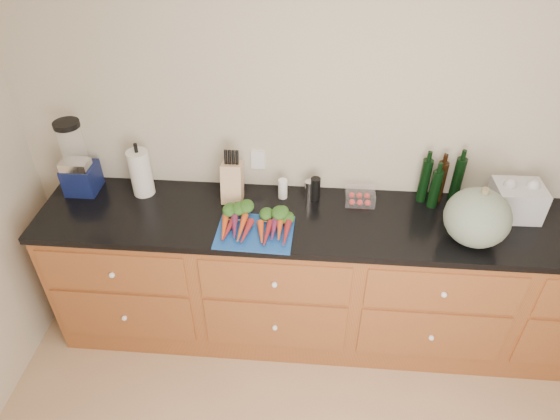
# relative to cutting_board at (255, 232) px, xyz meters

# --- Properties ---
(wall_back) EXTENTS (4.10, 0.05, 2.60)m
(wall_back) POSITION_rel_cutting_board_xyz_m (0.57, 0.48, 0.35)
(wall_back) COLOR beige
(wall_back) RESTS_ON ground
(cabinets) EXTENTS (3.60, 0.64, 0.90)m
(cabinets) POSITION_rel_cutting_board_xyz_m (0.57, 0.16, -0.49)
(cabinets) COLOR brown
(cabinets) RESTS_ON ground
(countertop) EXTENTS (3.64, 0.62, 0.04)m
(countertop) POSITION_rel_cutting_board_xyz_m (0.57, 0.16, -0.03)
(countertop) COLOR black
(countertop) RESTS_ON cabinets
(cutting_board) EXTENTS (0.42, 0.32, 0.01)m
(cutting_board) POSITION_rel_cutting_board_xyz_m (0.00, 0.00, 0.00)
(cutting_board) COLOR #15459A
(cutting_board) RESTS_ON countertop
(carrots) EXTENTS (0.40, 0.30, 0.06)m
(carrots) POSITION_rel_cutting_board_xyz_m (0.00, 0.05, 0.03)
(carrots) COLOR #DD4D1A
(carrots) RESTS_ON cutting_board
(squash) EXTENTS (0.34, 0.34, 0.30)m
(squash) POSITION_rel_cutting_board_xyz_m (1.15, 0.04, 0.15)
(squash) COLOR #596A59
(squash) RESTS_ON countertop
(blender_appliance) EXTENTS (0.18, 0.18, 0.46)m
(blender_appliance) POSITION_rel_cutting_board_xyz_m (-1.07, 0.32, 0.19)
(blender_appliance) COLOR #0E1744
(blender_appliance) RESTS_ON countertop
(paper_towel) EXTENTS (0.13, 0.13, 0.28)m
(paper_towel) POSITION_rel_cutting_board_xyz_m (-0.70, 0.32, 0.14)
(paper_towel) COLOR silver
(paper_towel) RESTS_ON countertop
(knife_block) EXTENTS (0.12, 0.12, 0.23)m
(knife_block) POSITION_rel_cutting_board_xyz_m (-0.16, 0.30, 0.11)
(knife_block) COLOR tan
(knife_block) RESTS_ON countertop
(grinder_salt) EXTENTS (0.05, 0.05, 0.12)m
(grinder_salt) POSITION_rel_cutting_board_xyz_m (0.12, 0.34, 0.06)
(grinder_salt) COLOR white
(grinder_salt) RESTS_ON countertop
(grinder_pepper) EXTENTS (0.06, 0.06, 0.14)m
(grinder_pepper) POSITION_rel_cutting_board_xyz_m (0.31, 0.34, 0.07)
(grinder_pepper) COLOR black
(grinder_pepper) RESTS_ON countertop
(canister_chrome) EXTENTS (0.05, 0.05, 0.12)m
(canister_chrome) POSITION_rel_cutting_board_xyz_m (0.28, 0.34, 0.05)
(canister_chrome) COLOR silver
(canister_chrome) RESTS_ON countertop
(tomato_box) EXTENTS (0.17, 0.14, 0.08)m
(tomato_box) POSITION_rel_cutting_board_xyz_m (0.57, 0.33, 0.03)
(tomato_box) COLOR white
(tomato_box) RESTS_ON countertop
(bottles) EXTENTS (0.24, 0.12, 0.29)m
(bottles) POSITION_rel_cutting_board_xyz_m (1.02, 0.37, 0.13)
(bottles) COLOR black
(bottles) RESTS_ON countertop
(grocery_bag) EXTENTS (0.27, 0.22, 0.19)m
(grocery_bag) POSITION_rel_cutting_board_xyz_m (1.43, 0.28, 0.09)
(grocery_bag) COLOR silver
(grocery_bag) RESTS_ON countertop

